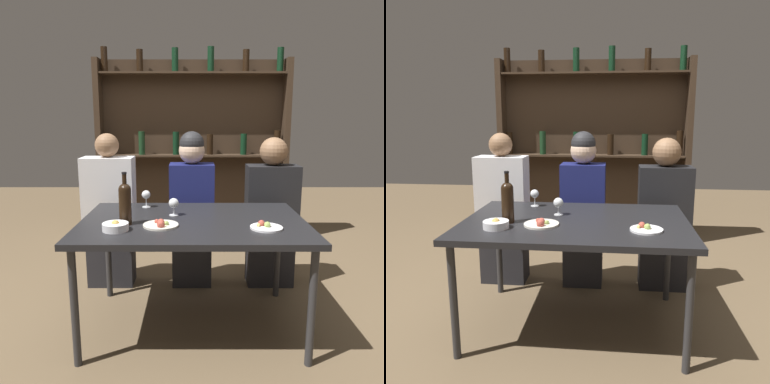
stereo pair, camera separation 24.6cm
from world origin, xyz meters
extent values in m
plane|color=brown|center=(0.00, 0.00, 0.00)|extent=(10.00, 10.00, 0.00)
cube|color=black|center=(0.00, 0.00, 0.70)|extent=(1.40, 0.95, 0.04)
cylinder|color=#2D2D30|center=(-0.64, -0.41, 0.34)|extent=(0.04, 0.04, 0.69)
cylinder|color=#2D2D30|center=(0.64, -0.41, 0.34)|extent=(0.04, 0.04, 0.69)
cylinder|color=#2D2D30|center=(-0.64, 0.41, 0.34)|extent=(0.04, 0.04, 0.69)
cylinder|color=#2D2D30|center=(0.64, 0.41, 0.34)|extent=(0.04, 0.04, 0.69)
cube|color=#38281C|center=(0.00, 1.88, 0.98)|extent=(2.00, 0.02, 1.96)
cube|color=#38281C|center=(-1.00, 1.78, 0.98)|extent=(0.06, 0.18, 1.96)
cube|color=#38281C|center=(1.00, 1.78, 0.98)|extent=(0.06, 0.18, 1.96)
cube|color=#38281C|center=(0.00, 1.78, 0.95)|extent=(1.92, 0.18, 0.02)
cylinder|color=black|center=(-0.92, 1.77, 1.08)|extent=(0.07, 0.07, 0.24)
cylinder|color=#19381E|center=(-0.55, 1.77, 1.08)|extent=(0.07, 0.07, 0.25)
cylinder|color=black|center=(-0.18, 1.78, 1.08)|extent=(0.07, 0.07, 0.24)
cylinder|color=black|center=(0.19, 1.79, 1.07)|extent=(0.07, 0.07, 0.22)
cylinder|color=black|center=(0.55, 1.78, 1.07)|extent=(0.07, 0.07, 0.22)
cylinder|color=black|center=(0.91, 1.78, 1.09)|extent=(0.07, 0.07, 0.26)
cube|color=#38281C|center=(0.00, 1.78, 1.81)|extent=(1.92, 0.18, 0.02)
cylinder|color=black|center=(-0.92, 1.79, 1.94)|extent=(0.07, 0.07, 0.25)
cylinder|color=black|center=(-0.55, 1.79, 1.93)|extent=(0.07, 0.07, 0.23)
cylinder|color=black|center=(-0.18, 1.79, 1.94)|extent=(0.07, 0.07, 0.24)
cylinder|color=black|center=(0.19, 1.78, 1.94)|extent=(0.07, 0.07, 0.25)
cylinder|color=black|center=(0.55, 1.78, 1.93)|extent=(0.07, 0.07, 0.22)
cylinder|color=black|center=(0.91, 1.79, 1.94)|extent=(0.07, 0.07, 0.25)
cylinder|color=black|center=(-0.41, -0.10, 0.83)|extent=(0.07, 0.07, 0.21)
sphere|color=black|center=(-0.41, -0.10, 0.93)|extent=(0.07, 0.07, 0.07)
cylinder|color=black|center=(-0.41, -0.10, 0.98)|extent=(0.03, 0.03, 0.09)
cylinder|color=black|center=(-0.41, -0.10, 1.03)|extent=(0.03, 0.03, 0.01)
cylinder|color=silver|center=(-0.33, 0.34, 0.72)|extent=(0.06, 0.06, 0.00)
cylinder|color=silver|center=(-0.33, 0.34, 0.76)|extent=(0.01, 0.01, 0.07)
sphere|color=silver|center=(-0.33, 0.34, 0.81)|extent=(0.06, 0.06, 0.06)
cylinder|color=silver|center=(-0.13, 0.11, 0.72)|extent=(0.06, 0.06, 0.00)
cylinder|color=silver|center=(-0.13, 0.11, 0.76)|extent=(0.01, 0.01, 0.06)
sphere|color=silver|center=(-0.13, 0.11, 0.81)|extent=(0.07, 0.07, 0.07)
cylinder|color=silver|center=(-0.19, -0.14, 0.73)|extent=(0.21, 0.21, 0.01)
sphere|color=#B74C3D|center=(-0.19, -0.15, 0.75)|extent=(0.04, 0.04, 0.04)
sphere|color=#99B256|center=(-0.16, -0.15, 0.74)|extent=(0.03, 0.03, 0.03)
sphere|color=#B74C3D|center=(-0.19, -0.20, 0.75)|extent=(0.05, 0.05, 0.05)
sphere|color=#B74C3D|center=(-0.22, -0.11, 0.74)|extent=(0.03, 0.03, 0.03)
cylinder|color=white|center=(0.42, -0.19, 0.73)|extent=(0.19, 0.19, 0.01)
sphere|color=#B74C3D|center=(0.40, -0.16, 0.75)|extent=(0.04, 0.04, 0.04)
sphere|color=#C67038|center=(0.43, -0.19, 0.74)|extent=(0.03, 0.03, 0.03)
sphere|color=#99B256|center=(0.43, -0.19, 0.75)|extent=(0.04, 0.04, 0.04)
sphere|color=#E5BC66|center=(0.38, -0.18, 0.74)|extent=(0.02, 0.02, 0.02)
cylinder|color=white|center=(-0.44, -0.23, 0.74)|extent=(0.15, 0.15, 0.04)
sphere|color=gold|center=(-0.44, -0.23, 0.76)|extent=(0.05, 0.05, 0.05)
cube|color=#26262B|center=(-0.67, 0.65, 0.23)|extent=(0.36, 0.22, 0.45)
cube|color=white|center=(-0.67, 0.65, 0.75)|extent=(0.40, 0.22, 0.60)
sphere|color=#8C6647|center=(-0.67, 0.65, 1.14)|extent=(0.19, 0.19, 0.19)
cube|color=#26262B|center=(-0.01, 0.65, 0.23)|extent=(0.31, 0.22, 0.45)
cube|color=navy|center=(-0.01, 0.65, 0.72)|extent=(0.35, 0.22, 0.55)
sphere|color=beige|center=(-0.01, 0.65, 1.10)|extent=(0.20, 0.20, 0.20)
sphere|color=#262628|center=(-0.01, 0.65, 1.15)|extent=(0.19, 0.19, 0.19)
cube|color=#26262B|center=(0.63, 0.65, 0.23)|extent=(0.37, 0.22, 0.45)
cube|color=black|center=(0.63, 0.65, 0.72)|extent=(0.41, 0.22, 0.54)
sphere|color=#8C6647|center=(0.63, 0.65, 1.09)|extent=(0.22, 0.22, 0.22)
camera|label=1|loc=(-0.01, -2.27, 1.35)|focal=35.00mm
camera|label=2|loc=(0.24, -2.26, 1.35)|focal=35.00mm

